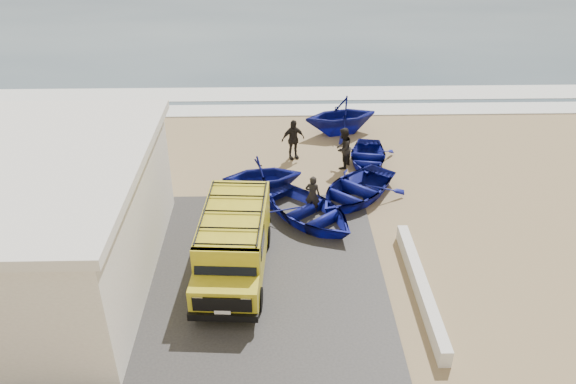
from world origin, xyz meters
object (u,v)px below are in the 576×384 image
object	(u,v)px
parapet	(421,287)
boat_far_left	(341,115)
boat_near_left	(309,211)
fisherman_back	(293,139)
building	(13,224)
boat_near_right	(355,189)
fisherman_middle	(343,148)
boat_mid_left	(262,176)
boat_mid_right	(367,157)
van	(234,241)
fisherman_front	(313,195)

from	to	relation	value
parapet	boat_far_left	world-z (taller)	boat_far_left
boat_near_left	fisherman_back	distance (m)	5.24
building	boat_far_left	distance (m)	15.82
boat_near_right	fisherman_middle	size ratio (longest dim) A/B	2.26
boat_mid_left	fisherman_back	world-z (taller)	fisherman_back
parapet	fisherman_middle	size ratio (longest dim) A/B	3.24
boat_far_left	boat_mid_right	bearing A→B (deg)	0.38
van	fisherman_front	size ratio (longest dim) A/B	3.34
boat_near_right	fisherman_front	distance (m)	2.06
boat_mid_left	fisherman_front	size ratio (longest dim) A/B	2.01
building	van	bearing A→B (deg)	2.36
van	fisherman_front	distance (m)	4.49
building	boat_near_right	xyz separation A→B (m)	(11.18, 4.77, -1.73)
building	van	size ratio (longest dim) A/B	1.78
boat_near_left	fisherman_back	bearing A→B (deg)	55.07
boat_mid_left	fisherman_back	distance (m)	3.43
fisherman_front	boat_mid_left	bearing A→B (deg)	-21.90
van	boat_far_left	size ratio (longest dim) A/B	1.46
building	boat_mid_left	bearing A→B (deg)	34.99
building	parapet	distance (m)	12.68
boat_mid_right	fisherman_back	world-z (taller)	fisherman_back
building	boat_mid_left	size ratio (longest dim) A/B	2.96
fisherman_back	boat_near_right	bearing A→B (deg)	-77.52
boat_mid_left	boat_far_left	world-z (taller)	boat_far_left
boat_mid_left	boat_far_left	xyz separation A→B (m)	(3.75, 5.84, 0.11)
parapet	fisherman_back	xyz separation A→B (m)	(-3.69, 9.39, 0.66)
van	building	bearing A→B (deg)	-173.96
building	boat_far_left	world-z (taller)	building
building	parapet	bearing A→B (deg)	-4.58
parapet	boat_near_left	size ratio (longest dim) A/B	1.41
boat_near_right	boat_mid_left	size ratio (longest dim) A/B	1.32
building	fisherman_back	xyz separation A→B (m)	(8.80, 8.39, -1.23)
fisherman_front	fisherman_middle	bearing A→B (deg)	-97.96
boat_near_left	fisherman_front	size ratio (longest dim) A/B	2.70
boat_mid_left	fisherman_middle	size ratio (longest dim) A/B	1.72
fisherman_back	van	bearing A→B (deg)	-125.68
building	fisherman_middle	distance (m)	13.31
boat_far_left	boat_near_right	bearing A→B (deg)	-14.77
van	fisherman_back	distance (m)	8.40
boat_near_right	boat_mid_left	bearing A→B (deg)	-145.95
fisherman_front	fisherman_middle	size ratio (longest dim) A/B	0.85
boat_near_right	boat_far_left	distance (m)	6.32
parapet	fisherman_middle	xyz separation A→B (m)	(-1.55, 8.46, 0.65)
boat_near_left	fisherman_front	bearing A→B (deg)	33.71
van	fisherman_front	world-z (taller)	van
van	boat_near_left	bearing A→B (deg)	52.18
boat_mid_right	fisherman_front	xyz separation A→B (m)	(-2.69, -3.96, 0.44)
boat_near_right	boat_far_left	world-z (taller)	boat_far_left
fisherman_front	fisherman_middle	distance (m)	3.99
boat_far_left	fisherman_back	distance (m)	3.61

